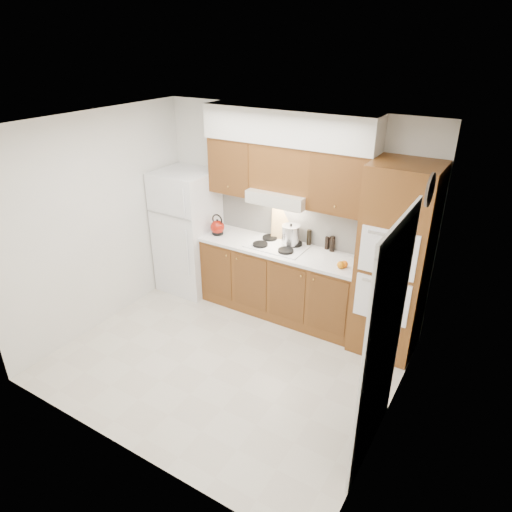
{
  "coord_description": "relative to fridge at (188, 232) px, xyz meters",
  "views": [
    {
      "loc": [
        2.44,
        -3.4,
        3.33
      ],
      "look_at": [
        0.12,
        0.45,
        1.15
      ],
      "focal_mm": 32.0,
      "sensor_mm": 36.0,
      "label": 1
    }
  ],
  "objects": [
    {
      "name": "ceiling",
      "position": [
        1.41,
        -1.14,
        1.74
      ],
      "size": [
        3.6,
        3.6,
        0.0
      ],
      "primitive_type": "plane",
      "color": "white",
      "rests_on": "wall_back"
    },
    {
      "name": "condiment_b",
      "position": [
        2.02,
        0.28,
        0.18
      ],
      "size": [
        0.08,
        0.08,
        0.19
      ],
      "primitive_type": "cylinder",
      "rotation": [
        0.0,
        0.0,
        0.38
      ],
      "color": "black",
      "rests_on": "countertop"
    },
    {
      "name": "upper_cab_over_hood",
      "position": [
        1.38,
        0.19,
        1.06
      ],
      "size": [
        0.75,
        0.33,
        0.55
      ],
      "primitive_type": "cube",
      "color": "brown",
      "rests_on": "range_hood"
    },
    {
      "name": "base_cabinets",
      "position": [
        1.43,
        0.06,
        -0.41
      ],
      "size": [
        2.11,
        0.6,
        0.9
      ],
      "primitive_type": "cube",
      "color": "brown",
      "rests_on": "floor"
    },
    {
      "name": "condiment_c",
      "position": [
        1.95,
        0.31,
        0.16
      ],
      "size": [
        0.07,
        0.07,
        0.16
      ],
      "primitive_type": "cylinder",
      "rotation": [
        0.0,
        0.0,
        -0.24
      ],
      "color": "black",
      "rests_on": "countertop"
    },
    {
      "name": "cooktop",
      "position": [
        1.38,
        0.07,
        0.09
      ],
      "size": [
        0.74,
        0.5,
        0.01
      ],
      "primitive_type": "cube",
      "color": "white",
      "rests_on": "countertop"
    },
    {
      "name": "stock_pot",
      "position": [
        1.51,
        0.17,
        0.23
      ],
      "size": [
        0.29,
        0.29,
        0.23
      ],
      "primitive_type": "cylinder",
      "rotation": [
        0.0,
        0.0,
        -0.4
      ],
      "color": "silver",
      "rests_on": "cooktop"
    },
    {
      "name": "fridge",
      "position": [
        0.0,
        0.0,
        0.0
      ],
      "size": [
        0.75,
        0.72,
        1.72
      ],
      "primitive_type": "cube",
      "color": "white",
      "rests_on": "floor"
    },
    {
      "name": "countertop",
      "position": [
        1.43,
        0.05,
        0.06
      ],
      "size": [
        2.13,
        0.62,
        0.04
      ],
      "primitive_type": "cube",
      "color": "white",
      "rests_on": "base_cabinets"
    },
    {
      "name": "floor",
      "position": [
        1.41,
        -1.14,
        -0.86
      ],
      "size": [
        3.6,
        3.6,
        0.0
      ],
      "primitive_type": "plane",
      "color": "beige",
      "rests_on": "ground"
    },
    {
      "name": "backsplash",
      "position": [
        1.43,
        0.34,
        0.36
      ],
      "size": [
        2.11,
        0.03,
        0.56
      ],
      "primitive_type": "cube",
      "color": "white",
      "rests_on": "countertop"
    },
    {
      "name": "upper_cab_right",
      "position": [
        2.12,
        0.19,
        0.99
      ],
      "size": [
        0.73,
        0.33,
        0.7
      ],
      "primitive_type": "cube",
      "color": "brown",
      "rests_on": "wall_back"
    },
    {
      "name": "doorway",
      "position": [
        3.19,
        -1.49,
        0.19
      ],
      "size": [
        0.02,
        0.9,
        2.1
      ],
      "primitive_type": "cube",
      "color": "black",
      "rests_on": "floor"
    },
    {
      "name": "cutting_board",
      "position": [
        1.34,
        0.31,
        0.28
      ],
      "size": [
        0.34,
        0.21,
        0.42
      ],
      "primitive_type": "cube",
      "rotation": [
        -0.21,
        0.0,
        0.36
      ],
      "color": "#DEB472",
      "rests_on": "countertop"
    },
    {
      "name": "orange_near",
      "position": [
        2.29,
        -0.1,
        0.12
      ],
      "size": [
        0.09,
        0.09,
        0.09
      ],
      "primitive_type": "sphere",
      "rotation": [
        0.0,
        0.0,
        -0.07
      ],
      "color": "orange",
      "rests_on": "countertop"
    },
    {
      "name": "upper_cab_left",
      "position": [
        0.69,
        0.19,
        0.99
      ],
      "size": [
        0.63,
        0.33,
        0.7
      ],
      "primitive_type": "cube",
      "color": "brown",
      "rests_on": "wall_back"
    },
    {
      "name": "wall_left",
      "position": [
        -0.4,
        -1.14,
        0.44
      ],
      "size": [
        0.02,
        3.0,
        2.6
      ],
      "primitive_type": "cube",
      "color": "white",
      "rests_on": "floor"
    },
    {
      "name": "range_hood",
      "position": [
        1.38,
        0.13,
        0.71
      ],
      "size": [
        0.75,
        0.45,
        0.15
      ],
      "primitive_type": "cube",
      "color": "silver",
      "rests_on": "wall_back"
    },
    {
      "name": "orange_far",
      "position": [
        2.32,
        -0.06,
        0.12
      ],
      "size": [
        0.1,
        0.1,
        0.08
      ],
      "primitive_type": "sphere",
      "rotation": [
        0.0,
        0.0,
        -0.23
      ],
      "color": "orange",
      "rests_on": "countertop"
    },
    {
      "name": "wall_back",
      "position": [
        1.41,
        0.36,
        0.44
      ],
      "size": [
        3.6,
        0.02,
        2.6
      ],
      "primitive_type": "cube",
      "color": "white",
      "rests_on": "floor"
    },
    {
      "name": "wall_right",
      "position": [
        3.21,
        -1.14,
        0.44
      ],
      "size": [
        0.02,
        3.0,
        2.6
      ],
      "primitive_type": "cube",
      "color": "white",
      "rests_on": "floor"
    },
    {
      "name": "oven_cabinet",
      "position": [
        2.85,
        0.03,
        0.24
      ],
      "size": [
        0.7,
        0.65,
        2.2
      ],
      "primitive_type": "cube",
      "color": "brown",
      "rests_on": "floor"
    },
    {
      "name": "soffit",
      "position": [
        1.43,
        0.18,
        1.54
      ],
      "size": [
        2.13,
        0.36,
        0.4
      ],
      "primitive_type": "cube",
      "color": "silver",
      "rests_on": "wall_back"
    },
    {
      "name": "wall_clock",
      "position": [
        3.19,
        -0.59,
        1.29
      ],
      "size": [
        0.02,
        0.3,
        0.3
      ],
      "primitive_type": "cylinder",
      "rotation": [
        0.0,
        1.57,
        0.0
      ],
      "color": "#3F3833",
      "rests_on": "wall_right"
    },
    {
      "name": "condiment_a",
      "position": [
        1.71,
        0.29,
        0.18
      ],
      "size": [
        0.07,
        0.07,
        0.21
      ],
      "primitive_type": "cylinder",
      "rotation": [
        0.0,
        0.0,
        0.17
      ],
      "color": "black",
      "rests_on": "countertop"
    },
    {
      "name": "kettle",
      "position": [
        0.52,
        -0.02,
        0.18
      ],
      "size": [
        0.24,
        0.24,
        0.19
      ],
      "primitive_type": "sphere",
      "rotation": [
        0.0,
        0.0,
        0.39
      ],
      "color": "maroon",
      "rests_on": "countertop"
    }
  ]
}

